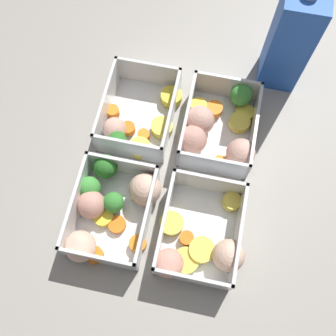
# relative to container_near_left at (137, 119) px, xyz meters

# --- Properties ---
(ground_plane) EXTENTS (4.00, 4.00, 0.00)m
(ground_plane) POSITION_rel_container_near_left_xyz_m (0.08, 0.07, -0.02)
(ground_plane) COLOR gray
(container_near_left) EXTENTS (0.16, 0.13, 0.06)m
(container_near_left) POSITION_rel_container_near_left_xyz_m (0.00, 0.00, 0.00)
(container_near_left) COLOR white
(container_near_left) RESTS_ON ground_plane
(container_near_right) EXTENTS (0.18, 0.14, 0.06)m
(container_near_right) POSITION_rel_container_near_left_xyz_m (0.16, -0.00, 0.01)
(container_near_right) COLOR white
(container_near_right) RESTS_ON ground_plane
(container_far_left) EXTENTS (0.16, 0.15, 0.06)m
(container_far_left) POSITION_rel_container_near_left_xyz_m (-0.01, 0.14, 0.00)
(container_far_left) COLOR white
(container_far_left) RESTS_ON ground_plane
(container_far_right) EXTENTS (0.17, 0.15, 0.06)m
(container_far_right) POSITION_rel_container_near_left_xyz_m (0.18, 0.14, 0.00)
(container_far_right) COLOR white
(container_far_right) RESTS_ON ground_plane
(juice_carton) EXTENTS (0.07, 0.07, 0.20)m
(juice_carton) POSITION_rel_container_near_left_xyz_m (-0.15, 0.22, 0.08)
(juice_carton) COLOR blue
(juice_carton) RESTS_ON ground_plane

